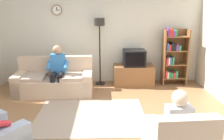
% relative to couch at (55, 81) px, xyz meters
% --- Properties ---
extents(ground_plane, '(12.00, 12.00, 0.00)m').
position_rel_couch_xyz_m(ground_plane, '(1.16, -1.65, -0.31)').
color(ground_plane, '#8C603D').
extents(back_wall_assembly, '(6.20, 0.17, 2.70)m').
position_rel_couch_xyz_m(back_wall_assembly, '(1.16, 1.01, 1.04)').
color(back_wall_assembly, beige).
rests_on(back_wall_assembly, ground_plane).
extents(couch, '(1.92, 0.93, 0.90)m').
position_rel_couch_xyz_m(couch, '(0.00, 0.00, 0.00)').
color(couch, tan).
rests_on(couch, ground_plane).
extents(tv_stand, '(1.10, 0.56, 0.57)m').
position_rel_couch_xyz_m(tv_stand, '(2.08, 0.60, -0.03)').
color(tv_stand, brown).
rests_on(tv_stand, ground_plane).
extents(tv, '(0.60, 0.49, 0.44)m').
position_rel_couch_xyz_m(tv, '(2.08, 0.57, 0.47)').
color(tv, black).
rests_on(tv, tv_stand).
extents(bookshelf, '(0.68, 0.36, 1.59)m').
position_rel_couch_xyz_m(bookshelf, '(3.18, 0.66, 0.50)').
color(bookshelf, brown).
rests_on(bookshelf, ground_plane).
extents(floor_lamp, '(0.28, 0.28, 1.85)m').
position_rel_couch_xyz_m(floor_lamp, '(1.14, 0.70, 1.14)').
color(floor_lamp, black).
rests_on(floor_lamp, ground_plane).
extents(area_rug, '(2.20, 1.70, 0.01)m').
position_rel_couch_xyz_m(area_rug, '(0.99, -1.33, -0.31)').
color(area_rug, gray).
rests_on(area_rug, ground_plane).
extents(person_on_couch, '(0.52, 0.54, 1.24)m').
position_rel_couch_xyz_m(person_on_couch, '(0.12, -0.11, 0.39)').
color(person_on_couch, '#3372B2').
rests_on(person_on_couch, ground_plane).
extents(person_in_right_armchair, '(0.53, 0.55, 1.12)m').
position_rel_couch_xyz_m(person_in_right_armchair, '(2.27, -2.77, 0.29)').
color(person_in_right_armchair, silver).
rests_on(person_in_right_armchair, ground_plane).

